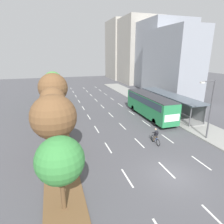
# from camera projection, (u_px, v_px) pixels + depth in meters

# --- Properties ---
(ground_plane) EXTENTS (140.00, 140.00, 0.00)m
(ground_plane) POSITION_uv_depth(u_px,v_px,m) (173.00, 176.00, 14.84)
(ground_plane) COLOR #4C4C51
(median_strip) EXTENTS (2.60, 52.00, 0.12)m
(median_strip) POSITION_uv_depth(u_px,v_px,m) (55.00, 113.00, 30.63)
(median_strip) COLOR brown
(median_strip) RESTS_ON ground
(sidewalk_right) EXTENTS (4.50, 52.00, 0.15)m
(sidewalk_right) POSITION_uv_depth(u_px,v_px,m) (152.00, 104.00, 35.71)
(sidewalk_right) COLOR gray
(sidewalk_right) RESTS_ON ground
(lane_divider_left) EXTENTS (0.14, 48.87, 0.01)m
(lane_divider_left) POSITION_uv_depth(u_px,v_px,m) (86.00, 112.00, 31.07)
(lane_divider_left) COLOR white
(lane_divider_left) RESTS_ON ground
(lane_divider_center) EXTENTS (0.14, 48.87, 0.01)m
(lane_divider_center) POSITION_uv_depth(u_px,v_px,m) (106.00, 110.00, 32.08)
(lane_divider_center) COLOR white
(lane_divider_center) RESTS_ON ground
(lane_divider_right) EXTENTS (0.14, 48.87, 0.01)m
(lane_divider_right) POSITION_uv_depth(u_px,v_px,m) (125.00, 109.00, 33.09)
(lane_divider_right) COLOR white
(lane_divider_right) RESTS_ON ground
(bus_shelter) EXTENTS (2.90, 13.81, 2.86)m
(bus_shelter) POSITION_uv_depth(u_px,v_px,m) (171.00, 101.00, 30.31)
(bus_shelter) COLOR gray
(bus_shelter) RESTS_ON sidewalk_right
(bus) EXTENTS (2.54, 11.29, 3.37)m
(bus) POSITION_uv_depth(u_px,v_px,m) (150.00, 104.00, 28.12)
(bus) COLOR #28844C
(bus) RESTS_ON ground
(cyclist) EXTENTS (0.46, 1.82, 1.71)m
(cyclist) POSITION_uv_depth(u_px,v_px,m) (156.00, 137.00, 19.94)
(cyclist) COLOR black
(cyclist) RESTS_ON ground
(median_tree_nearest) EXTENTS (2.82, 2.82, 4.72)m
(median_tree_nearest) POSITION_uv_depth(u_px,v_px,m) (60.00, 161.00, 10.65)
(median_tree_nearest) COLOR brown
(median_tree_nearest) RESTS_ON median_strip
(median_tree_second) EXTENTS (3.93, 3.93, 5.90)m
(median_tree_second) POSITION_uv_depth(u_px,v_px,m) (54.00, 117.00, 16.05)
(median_tree_second) COLOR brown
(median_tree_second) RESTS_ON median_strip
(median_tree_third) EXTENTS (2.89, 2.89, 5.50)m
(median_tree_third) POSITION_uv_depth(u_px,v_px,m) (53.00, 100.00, 21.65)
(median_tree_third) COLOR brown
(median_tree_third) RESTS_ON median_strip
(median_tree_fourth) EXTENTS (4.19, 4.19, 6.48)m
(median_tree_fourth) POSITION_uv_depth(u_px,v_px,m) (53.00, 88.00, 27.23)
(median_tree_fourth) COLOR brown
(median_tree_fourth) RESTS_ON median_strip
(median_tree_fifth) EXTENTS (3.32, 3.32, 5.93)m
(median_tree_fifth) POSITION_uv_depth(u_px,v_px,m) (53.00, 83.00, 32.93)
(median_tree_fifth) COLOR brown
(median_tree_fifth) RESTS_ON median_strip
(median_tree_farthest) EXTENTS (3.71, 3.71, 5.67)m
(median_tree_farthest) POSITION_uv_depth(u_px,v_px,m) (53.00, 81.00, 38.69)
(median_tree_farthest) COLOR brown
(median_tree_farthest) RESTS_ON median_strip
(streetlight) EXTENTS (1.91, 0.24, 6.50)m
(streetlight) POSITION_uv_depth(u_px,v_px,m) (210.00, 106.00, 20.09)
(streetlight) COLOR #4C4C51
(streetlight) RESTS_ON sidewalk_right
(building_near_right) EXTENTS (6.43, 14.51, 14.25)m
(building_near_right) POSITION_uv_depth(u_px,v_px,m) (171.00, 64.00, 40.40)
(building_near_right) COLOR #8E939E
(building_near_right) RESTS_ON ground
(building_mid_right) EXTENTS (11.61, 13.72, 17.43)m
(building_mid_right) POSITION_uv_depth(u_px,v_px,m) (161.00, 56.00, 51.66)
(building_mid_right) COLOR #8E939E
(building_mid_right) RESTS_ON ground
(building_far_right) EXTENTS (11.15, 12.93, 19.89)m
(building_far_right) POSITION_uv_depth(u_px,v_px,m) (138.00, 51.00, 61.13)
(building_far_right) COLOR #A39E93
(building_far_right) RESTS_ON ground
(building_tall_right) EXTENTS (8.52, 12.99, 20.78)m
(building_tall_right) POSITION_uv_depth(u_px,v_px,m) (121.00, 50.00, 71.16)
(building_tall_right) COLOR #A39E93
(building_tall_right) RESTS_ON ground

